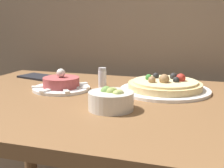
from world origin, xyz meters
name	(u,v)px	position (x,y,z in m)	size (l,w,h in m)	color
dining_table	(133,134)	(0.00, 0.40, 0.67)	(1.33, 0.79, 0.78)	brown
pizza_plate	(165,86)	(0.07, 0.55, 0.79)	(0.31, 0.31, 0.07)	white
tartare_plate	(61,84)	(-0.28, 0.47, 0.79)	(0.20, 0.20, 0.08)	white
small_bowl	(111,100)	(-0.04, 0.29, 0.80)	(0.13, 0.13, 0.06)	silver
napkin	(39,77)	(-0.48, 0.64, 0.78)	(0.18, 0.14, 0.01)	black
salt_shaker	(102,78)	(-0.16, 0.56, 0.81)	(0.03, 0.03, 0.07)	silver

